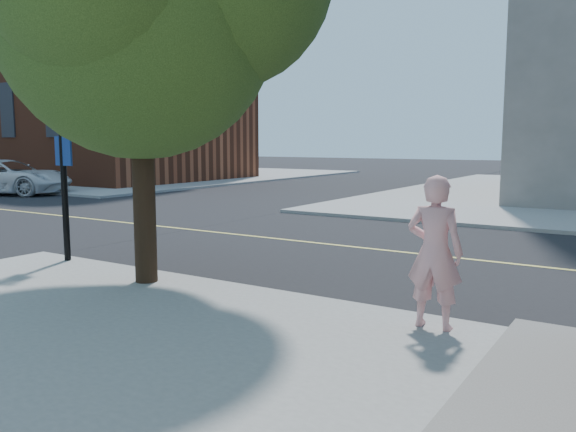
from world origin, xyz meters
The scene contains 7 objects.
ground centered at (0.00, 0.00, 0.00)m, with size 140.00×140.00×0.00m, color black.
road_ew centered at (0.00, 4.50, 0.01)m, with size 140.00×9.00×0.01m, color black.
sidewalk_nw centered at (-23.00, 21.50, 0.06)m, with size 26.00×25.00×0.12m, color gray.
church centered at (-20.00, 18.00, 7.18)m, with size 15.20×12.00×14.40m.
office_block centered at (-32.00, 21.98, 9.12)m, with size 12.00×14.08×18.00m.
man_on_phone centered at (7.49, -0.52, 1.06)m, with size 0.69×0.45×1.88m, color pink.
car_a centered at (-15.23, 8.13, 0.79)m, with size 2.63×5.70×1.59m, color silver.
Camera 1 is at (9.74, -7.37, 2.40)m, focal length 36.49 mm.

